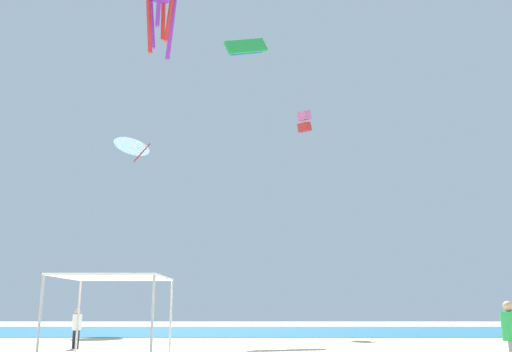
{
  "coord_description": "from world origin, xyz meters",
  "views": [
    {
      "loc": [
        -0.31,
        -17.53,
        1.72
      ],
      "look_at": [
        -0.2,
        7.12,
        7.67
      ],
      "focal_mm": 38.39,
      "sensor_mm": 36.0,
      "label": 1
    }
  ],
  "objects": [
    {
      "name": "kite_box_pink",
      "position": [
        3.69,
        25.32,
        16.7
      ],
      "size": [
        1.26,
        1.27,
        1.9
      ],
      "rotation": [
        0.0,
        0.0,
        5.54
      ],
      "color": "pink"
    },
    {
      "name": "kite_delta_white",
      "position": [
        -10.6,
        26.11,
        15.01
      ],
      "size": [
        4.29,
        4.29,
        2.63
      ],
      "rotation": [
        0.0,
        0.0,
        2.46
      ],
      "color": "white"
    },
    {
      "name": "ocean_strip",
      "position": [
        0.0,
        25.78,
        0.01
      ],
      "size": [
        110.0,
        19.54,
        0.03
      ],
      "primitive_type": "cube",
      "color": "#1E6B93",
      "rests_on": "ground"
    },
    {
      "name": "canopy_tent",
      "position": [
        -4.46,
        -1.32,
        2.49
      ],
      "size": [
        2.99,
        3.21,
        2.62
      ],
      "color": "#B2B2B7",
      "rests_on": "ground"
    },
    {
      "name": "person_central",
      "position": [
        6.48,
        -2.41,
        1.12
      ],
      "size": [
        0.45,
        0.49,
        1.9
      ],
      "rotation": [
        0.0,
        0.0,
        1.23
      ],
      "color": "slate",
      "rests_on": "ground"
    },
    {
      "name": "person_near_tent",
      "position": [
        -8.12,
        7.11,
        0.99
      ],
      "size": [
        0.4,
        0.4,
        1.69
      ],
      "rotation": [
        0.0,
        0.0,
        5.51
      ],
      "color": "black",
      "rests_on": "ground"
    },
    {
      "name": "kite_parafoil_green",
      "position": [
        -1.13,
        24.18,
        22.88
      ],
      "size": [
        3.7,
        2.31,
        2.52
      ],
      "rotation": [
        0.0,
        0.0,
        3.73
      ],
      "color": "green"
    }
  ]
}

